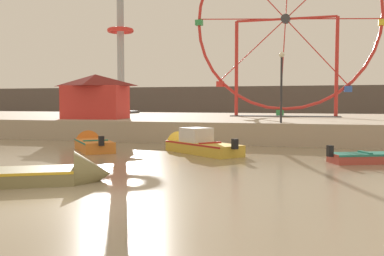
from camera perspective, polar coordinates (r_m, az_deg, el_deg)
name	(u,v)px	position (r m, az deg, el deg)	size (l,w,h in m)	color
ground_plane	(78,203)	(11.10, -14.36, -9.32)	(240.00, 240.00, 0.00)	gray
quay_promenade	(252,124)	(35.53, 7.66, 0.46)	(110.00, 21.58, 1.24)	tan
distant_town_skyline	(281,103)	(58.85, 11.32, 3.11)	(140.00, 3.00, 4.40)	#564C47
motorboat_mustard_yellow	(191,144)	(21.58, -0.08, -2.10)	(5.17, 4.42, 1.60)	gold
motorboat_orange_hull	(91,144)	(23.16, -12.74, -2.00)	(3.67, 3.98, 1.32)	orange
motorboat_olive_wood	(43,175)	(14.02, -18.53, -5.75)	(5.06, 3.78, 1.45)	olive
ferris_wheel_red_frame	(286,22)	(36.04, 11.86, 13.15)	(14.42, 1.20, 14.60)	red
drop_tower_steel_tower	(121,53)	(45.94, -9.10, 9.45)	(2.80, 2.80, 12.79)	#999EA3
carnival_booth_red_striped	(95,96)	(31.46, -12.22, 4.06)	(4.66, 3.25, 3.04)	red
promenade_lamp_near	(281,76)	(25.15, 11.35, 6.47)	(0.32, 0.32, 3.91)	#2D2D33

